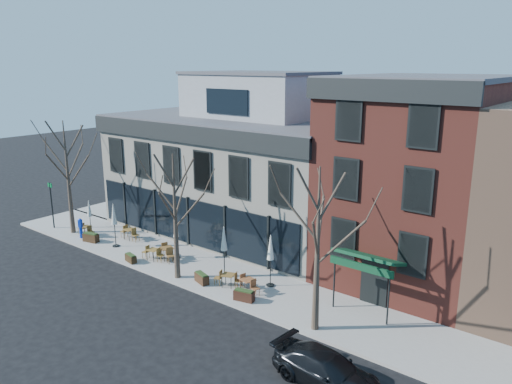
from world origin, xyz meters
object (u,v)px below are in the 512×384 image
Objects in this scene: call_box at (81,227)px; umbrella_0 at (89,210)px; parked_sedan at (327,370)px; cafe_set_0 at (86,230)px.

call_box is 0.58× the size of umbrella_0.
parked_sedan is 22.14m from umbrella_0.
cafe_set_0 is (-0.12, 0.47, -0.33)m from call_box.
parked_sedan is 21.73m from call_box.
call_box reaches higher than parked_sedan.
parked_sedan reaches higher than cafe_set_0.
parked_sedan is at bearing -10.38° from cafe_set_0.
umbrella_0 is (-21.67, 4.40, 1.22)m from parked_sedan.
call_box is 1.36m from umbrella_0.
parked_sedan is 1.83× the size of umbrella_0.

